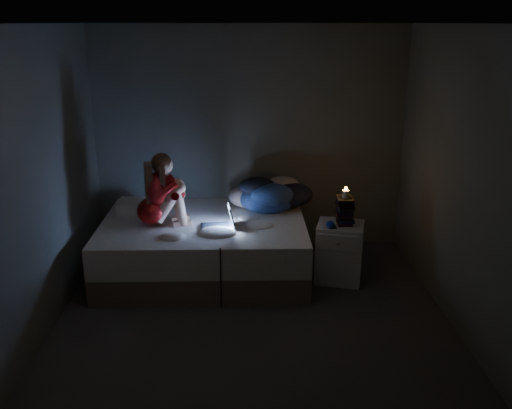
{
  "coord_description": "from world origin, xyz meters",
  "views": [
    {
      "loc": [
        -0.08,
        -4.5,
        2.61
      ],
      "look_at": [
        0.05,
        1.0,
        0.8
      ],
      "focal_mm": 39.02,
      "sensor_mm": 36.0,
      "label": 1
    }
  ],
  "objects_px": {
    "laptop": "(217,216)",
    "candle": "(346,194)",
    "phone": "(334,227)",
    "bed": "(204,246)",
    "woman": "(151,190)",
    "nightstand": "(339,252)"
  },
  "relations": [
    {
      "from": "bed",
      "to": "candle",
      "type": "xyz_separation_m",
      "value": [
        1.47,
        -0.23,
        0.66
      ]
    },
    {
      "from": "candle",
      "to": "phone",
      "type": "height_order",
      "value": "candle"
    },
    {
      "from": "woman",
      "to": "phone",
      "type": "bearing_deg",
      "value": -18.87
    },
    {
      "from": "woman",
      "to": "nightstand",
      "type": "distance_m",
      "value": 2.06
    },
    {
      "from": "woman",
      "to": "candle",
      "type": "height_order",
      "value": "woman"
    },
    {
      "from": "laptop",
      "to": "candle",
      "type": "xyz_separation_m",
      "value": [
        1.31,
        -0.0,
        0.24
      ]
    },
    {
      "from": "laptop",
      "to": "phone",
      "type": "distance_m",
      "value": 1.2
    },
    {
      "from": "laptop",
      "to": "candle",
      "type": "height_order",
      "value": "candle"
    },
    {
      "from": "woman",
      "to": "laptop",
      "type": "bearing_deg",
      "value": -19.56
    },
    {
      "from": "candle",
      "to": "nightstand",
      "type": "bearing_deg",
      "value": -166.3
    },
    {
      "from": "bed",
      "to": "nightstand",
      "type": "relative_size",
      "value": 3.46
    },
    {
      "from": "laptop",
      "to": "phone",
      "type": "height_order",
      "value": "laptop"
    },
    {
      "from": "woman",
      "to": "laptop",
      "type": "distance_m",
      "value": 0.72
    },
    {
      "from": "bed",
      "to": "phone",
      "type": "height_order",
      "value": "phone"
    },
    {
      "from": "bed",
      "to": "candle",
      "type": "height_order",
      "value": "candle"
    },
    {
      "from": "nightstand",
      "to": "phone",
      "type": "relative_size",
      "value": 4.45
    },
    {
      "from": "woman",
      "to": "phone",
      "type": "xyz_separation_m",
      "value": [
        1.86,
        -0.17,
        -0.35
      ]
    },
    {
      "from": "woman",
      "to": "phone",
      "type": "distance_m",
      "value": 1.9
    },
    {
      "from": "nightstand",
      "to": "phone",
      "type": "distance_m",
      "value": 0.34
    },
    {
      "from": "bed",
      "to": "nightstand",
      "type": "bearing_deg",
      "value": -9.44
    },
    {
      "from": "woman",
      "to": "nightstand",
      "type": "bearing_deg",
      "value": -16.06
    },
    {
      "from": "candle",
      "to": "bed",
      "type": "bearing_deg",
      "value": 171.13
    }
  ]
}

